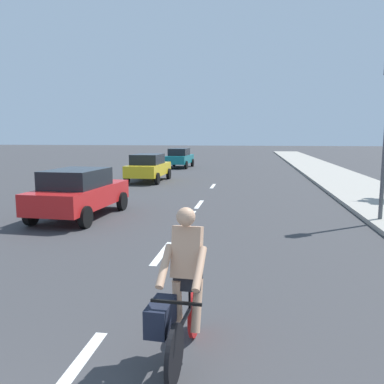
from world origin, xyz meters
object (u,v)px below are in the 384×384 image
object	(u,v)px
parked_car_yellow	(148,167)
parked_car_red	(79,192)
parked_car_teal	(180,157)
cyclist	(181,292)

from	to	relation	value
parked_car_yellow	parked_car_red	bearing A→B (deg)	-86.95
parked_car_yellow	parked_car_teal	size ratio (longest dim) A/B	1.05
parked_car_red	parked_car_teal	distance (m)	19.84
cyclist	parked_car_teal	size ratio (longest dim) A/B	0.47
cyclist	parked_car_red	distance (m)	8.84
cyclist	parked_car_red	xyz separation A→B (m)	(-4.65, 7.51, 0.01)
cyclist	parked_car_yellow	bearing A→B (deg)	-70.29
parked_car_yellow	parked_car_teal	world-z (taller)	same
cyclist	parked_car_red	world-z (taller)	cyclist
parked_car_red	parked_car_teal	world-z (taller)	same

